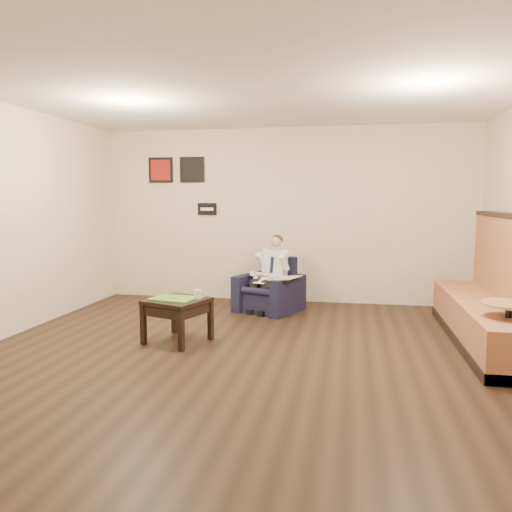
% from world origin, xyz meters
% --- Properties ---
extents(ground, '(6.00, 6.00, 0.00)m').
position_xyz_m(ground, '(0.00, 0.00, 0.00)').
color(ground, black).
rests_on(ground, ground).
extents(wall_back, '(6.00, 0.02, 2.80)m').
position_xyz_m(wall_back, '(0.00, 3.00, 1.40)').
color(wall_back, '#F0E0C4').
rests_on(wall_back, ground).
extents(wall_front, '(6.00, 0.02, 2.80)m').
position_xyz_m(wall_front, '(0.00, -3.00, 1.40)').
color(wall_front, '#F0E0C4').
rests_on(wall_front, ground).
extents(ceiling, '(6.00, 6.00, 0.02)m').
position_xyz_m(ceiling, '(0.00, 0.00, 2.80)').
color(ceiling, white).
rests_on(ceiling, wall_back).
extents(seating_sign, '(0.32, 0.02, 0.20)m').
position_xyz_m(seating_sign, '(-1.30, 2.98, 1.50)').
color(seating_sign, black).
rests_on(seating_sign, wall_back).
extents(art_print_left, '(0.42, 0.03, 0.42)m').
position_xyz_m(art_print_left, '(-2.10, 2.98, 2.15)').
color(art_print_left, '#A01A13').
rests_on(art_print_left, wall_back).
extents(art_print_right, '(0.42, 0.03, 0.42)m').
position_xyz_m(art_print_right, '(-1.55, 2.98, 2.15)').
color(art_print_right, black).
rests_on(art_print_right, wall_back).
extents(armchair, '(1.07, 1.07, 0.79)m').
position_xyz_m(armchair, '(-0.13, 2.20, 0.40)').
color(armchair, black).
rests_on(armchair, ground).
extents(seated_man, '(0.78, 0.92, 1.09)m').
position_xyz_m(seated_man, '(-0.17, 2.10, 0.54)').
color(seated_man, silver).
rests_on(seated_man, armchair).
extents(lap_papers, '(0.26, 0.30, 0.01)m').
position_xyz_m(lap_papers, '(-0.20, 2.02, 0.49)').
color(lap_papers, white).
rests_on(lap_papers, seated_man).
extents(newspaper, '(0.47, 0.52, 0.01)m').
position_xyz_m(newspaper, '(0.15, 1.99, 0.54)').
color(newspaper, silver).
rests_on(newspaper, armchair).
extents(side_table, '(0.79, 0.79, 0.51)m').
position_xyz_m(side_table, '(-0.92, 0.39, 0.25)').
color(side_table, black).
rests_on(side_table, ground).
extents(green_folder, '(0.57, 0.45, 0.01)m').
position_xyz_m(green_folder, '(-0.96, 0.38, 0.51)').
color(green_folder, green).
rests_on(green_folder, side_table).
extents(coffee_mug, '(0.12, 0.12, 0.11)m').
position_xyz_m(coffee_mug, '(-0.68, 0.45, 0.56)').
color(coffee_mug, white).
rests_on(coffee_mug, side_table).
extents(smartphone, '(0.18, 0.15, 0.01)m').
position_xyz_m(smartphone, '(-0.80, 0.55, 0.51)').
color(smartphone, black).
rests_on(smartphone, side_table).
extents(banquette, '(0.69, 2.88, 1.47)m').
position_xyz_m(banquette, '(2.59, 1.00, 0.74)').
color(banquette, '#985C3A').
rests_on(banquette, ground).
extents(cafe_table, '(0.59, 0.59, 0.65)m').
position_xyz_m(cafe_table, '(2.60, 0.16, 0.32)').
color(cafe_table, '#A77A5A').
rests_on(cafe_table, ground).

